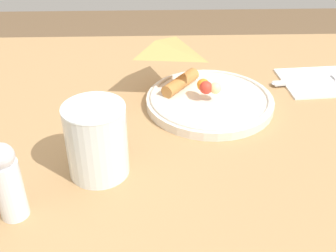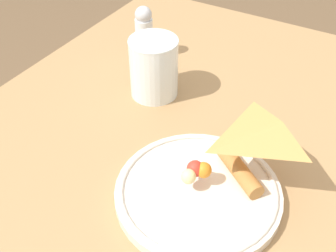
{
  "view_description": "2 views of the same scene",
  "coord_description": "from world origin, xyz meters",
  "px_view_note": "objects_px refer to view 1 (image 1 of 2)",
  "views": [
    {
      "loc": [
        0.01,
        0.62,
        1.17
      ],
      "look_at": [
        -0.01,
        0.08,
        0.82
      ],
      "focal_mm": 45.0,
      "sensor_mm": 36.0,
      "label": 1
    },
    {
      "loc": [
        -0.44,
        -0.21,
        1.24
      ],
      "look_at": [
        -0.01,
        0.05,
        0.81
      ],
      "focal_mm": 45.0,
      "sensor_mm": 36.0,
      "label": 2
    }
  ],
  "objects_px": {
    "plate_pizza": "(208,98)",
    "milk_glass": "(97,141)",
    "napkin_folded": "(321,82)",
    "butter_knife": "(326,79)",
    "salt_shaker": "(7,181)",
    "dining_table": "(162,176)"
  },
  "relations": [
    {
      "from": "butter_knife",
      "to": "milk_glass",
      "type": "bearing_deg",
      "value": 24.26
    },
    {
      "from": "salt_shaker",
      "to": "butter_knife",
      "type": "bearing_deg",
      "value": -146.21
    },
    {
      "from": "plate_pizza",
      "to": "salt_shaker",
      "type": "xyz_separation_m",
      "value": [
        0.28,
        0.27,
        0.04
      ]
    },
    {
      "from": "plate_pizza",
      "to": "salt_shaker",
      "type": "bearing_deg",
      "value": 44.11
    },
    {
      "from": "dining_table",
      "to": "plate_pizza",
      "type": "distance_m",
      "value": 0.17
    },
    {
      "from": "dining_table",
      "to": "butter_knife",
      "type": "bearing_deg",
      "value": -158.34
    },
    {
      "from": "milk_glass",
      "to": "napkin_folded",
      "type": "distance_m",
      "value": 0.5
    },
    {
      "from": "milk_glass",
      "to": "salt_shaker",
      "type": "distance_m",
      "value": 0.13
    },
    {
      "from": "milk_glass",
      "to": "butter_knife",
      "type": "distance_m",
      "value": 0.51
    },
    {
      "from": "butter_knife",
      "to": "salt_shaker",
      "type": "height_order",
      "value": "salt_shaker"
    },
    {
      "from": "dining_table",
      "to": "plate_pizza",
      "type": "bearing_deg",
      "value": -149.79
    },
    {
      "from": "plate_pizza",
      "to": "milk_glass",
      "type": "height_order",
      "value": "milk_glass"
    },
    {
      "from": "milk_glass",
      "to": "napkin_folded",
      "type": "relative_size",
      "value": 0.67
    },
    {
      "from": "plate_pizza",
      "to": "napkin_folded",
      "type": "distance_m",
      "value": 0.25
    },
    {
      "from": "milk_glass",
      "to": "salt_shaker",
      "type": "xyz_separation_m",
      "value": [
        0.1,
        0.09,
        0.0
      ]
    },
    {
      "from": "dining_table",
      "to": "milk_glass",
      "type": "xyz_separation_m",
      "value": [
        0.09,
        0.14,
        0.18
      ]
    },
    {
      "from": "napkin_folded",
      "to": "dining_table",
      "type": "bearing_deg",
      "value": 22.08
    },
    {
      "from": "butter_knife",
      "to": "salt_shaker",
      "type": "bearing_deg",
      "value": 25.97
    },
    {
      "from": "butter_knife",
      "to": "salt_shaker",
      "type": "xyz_separation_m",
      "value": [
        0.53,
        0.35,
        0.05
      ]
    },
    {
      "from": "dining_table",
      "to": "salt_shaker",
      "type": "relative_size",
      "value": 8.81
    },
    {
      "from": "dining_table",
      "to": "plate_pizza",
      "type": "height_order",
      "value": "plate_pizza"
    },
    {
      "from": "plate_pizza",
      "to": "butter_knife",
      "type": "distance_m",
      "value": 0.26
    }
  ]
}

